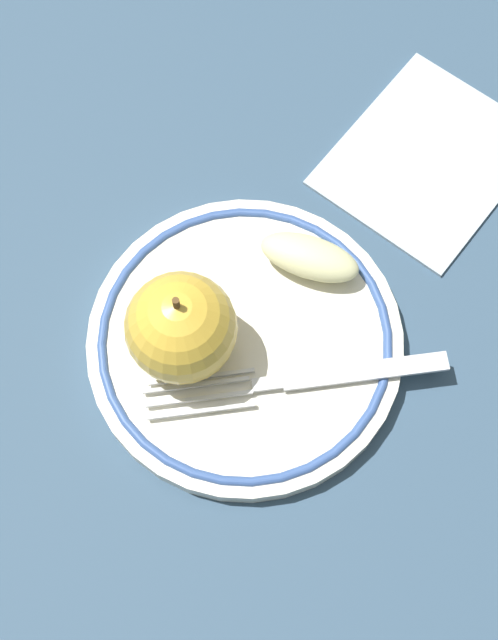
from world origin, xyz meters
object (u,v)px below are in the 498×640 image
Objects in this scene: apple_red_whole at (181,328)px; napkin_folded at (428,158)px; apple_slice_front at (310,257)px; fork at (306,379)px; plate at (249,336)px.

apple_red_whole is 0.55× the size of napkin_folded.
apple_slice_front is (0.09, -0.04, -0.02)m from apple_red_whole.
napkin_folded is at bearing -126.03° from fork.
fork is (0.02, -0.08, -0.03)m from apple_red_whole.
plate is at bearing -44.47° from apple_red_whole.
apple_red_whole reaches higher than napkin_folded.
plate reaches higher than napkin_folded.
plate is 2.65× the size of apple_red_whole.
napkin_folded is at bearing 64.81° from apple_slice_front.
apple_slice_front reaches higher than fork.
napkin_folded is (0.18, -0.04, -0.01)m from plate.
apple_slice_front is at bearing -22.99° from apple_red_whole.
napkin_folded is (0.19, 0.01, -0.02)m from fork.
plate is 0.19m from napkin_folded.
napkin_folded is (0.12, -0.03, -0.02)m from apple_slice_front.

